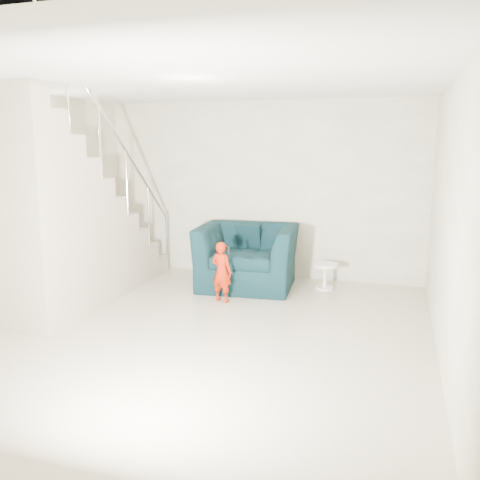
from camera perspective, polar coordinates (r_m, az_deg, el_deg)
name	(u,v)px	position (r m, az deg, el deg)	size (l,w,h in m)	color
floor	(194,335)	(5.66, -5.18, -10.60)	(5.50, 5.50, 0.00)	tan
ceiling	(190,78)	(5.31, -5.69, 17.67)	(5.50, 5.50, 0.00)	silver
back_wall	(261,190)	(7.91, 2.33, 5.63)	(5.00, 5.00, 0.00)	#A29C84
right_wall	(450,224)	(4.93, 22.48, 1.70)	(5.50, 5.50, 0.00)	#A29C84
armchair	(247,256)	(7.38, 0.84, -1.84)	(1.38, 1.20, 0.89)	black
toddler	(222,272)	(6.67, -2.08, -3.59)	(0.29, 0.19, 0.81)	#900405
side_table	(325,272)	(7.38, 9.50, -3.55)	(0.37, 0.37, 0.37)	white
staircase	(64,232)	(6.84, -19.15, 0.84)	(1.02, 3.03, 3.62)	#ADA089
cushion	(249,236)	(7.66, 0.99, 0.50)	(0.37, 0.11, 0.35)	black
throw	(207,248)	(7.43, -3.72, -0.87)	(0.05, 0.48, 0.54)	black
phone	(229,251)	(6.53, -1.24, -1.22)	(0.02, 0.05, 0.10)	black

